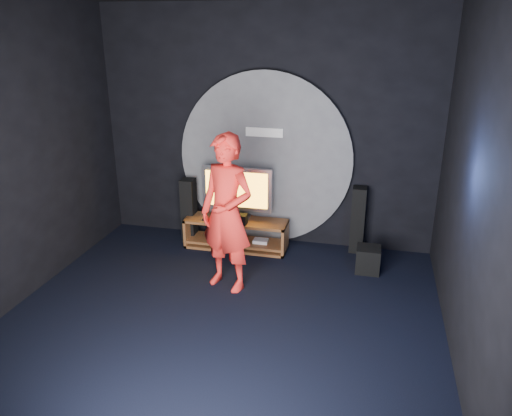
{
  "coord_description": "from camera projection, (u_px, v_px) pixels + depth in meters",
  "views": [
    {
      "loc": [
        1.54,
        -4.6,
        3.22
      ],
      "look_at": [
        0.2,
        1.05,
        1.05
      ],
      "focal_mm": 35.0,
      "sensor_mm": 36.0,
      "label": 1
    }
  ],
  "objects": [
    {
      "name": "front_wall",
      "position": [
        74.0,
        305.0,
        2.76
      ],
      "size": [
        5.0,
        0.04,
        3.5
      ],
      "primitive_type": "cube",
      "color": "black",
      "rests_on": "ground"
    },
    {
      "name": "remote",
      "position": [
        208.0,
        220.0,
        7.41
      ],
      "size": [
        0.18,
        0.05,
        0.02
      ],
      "primitive_type": "cube",
      "color": "black",
      "rests_on": "media_console"
    },
    {
      "name": "floor",
      "position": [
        218.0,
        325.0,
        5.66
      ],
      "size": [
        5.0,
        5.0,
        0.0
      ],
      "primitive_type": "plane",
      "color": "black",
      "rests_on": "ground"
    },
    {
      "name": "back_wall",
      "position": [
        266.0,
        129.0,
        7.32
      ],
      "size": [
        5.0,
        0.04,
        3.5
      ],
      "primitive_type": "cube",
      "color": "black",
      "rests_on": "ground"
    },
    {
      "name": "left_wall",
      "position": [
        1.0,
        162.0,
        5.58
      ],
      "size": [
        0.04,
        5.0,
        3.5
      ],
      "primitive_type": "cube",
      "color": "black",
      "rests_on": "ground"
    },
    {
      "name": "right_wall",
      "position": [
        477.0,
        196.0,
        4.5
      ],
      "size": [
        0.04,
        5.0,
        3.5
      ],
      "primitive_type": "cube",
      "color": "black",
      "rests_on": "ground"
    },
    {
      "name": "media_console",
      "position": [
        237.0,
        236.0,
        7.53
      ],
      "size": [
        1.54,
        0.45,
        0.45
      ],
      "color": "brown",
      "rests_on": "ground"
    },
    {
      "name": "tv",
      "position": [
        237.0,
        191.0,
        7.35
      ],
      "size": [
        1.05,
        0.22,
        0.79
      ],
      "color": "#A5A4AB",
      "rests_on": "media_console"
    },
    {
      "name": "player",
      "position": [
        227.0,
        214.0,
        6.15
      ],
      "size": [
        0.85,
        0.69,
        2.01
      ],
      "primitive_type": "imported",
      "rotation": [
        0.0,
        0.0,
        -0.34
      ],
      "color": "red",
      "rests_on": "ground"
    },
    {
      "name": "subwoofer",
      "position": [
        368.0,
        259.0,
        6.81
      ],
      "size": [
        0.32,
        0.32,
        0.35
      ],
      "primitive_type": "cube",
      "color": "black",
      "rests_on": "ground"
    },
    {
      "name": "tower_speaker_left",
      "position": [
        189.0,
        210.0,
        7.68
      ],
      "size": [
        0.2,
        0.22,
        1.0
      ],
      "primitive_type": "cube",
      "color": "black",
      "rests_on": "ground"
    },
    {
      "name": "wall_disc_panel",
      "position": [
        265.0,
        159.0,
        7.43
      ],
      "size": [
        2.6,
        0.11,
        2.6
      ],
      "color": "#515156",
      "rests_on": "ground"
    },
    {
      "name": "center_speaker",
      "position": [
        233.0,
        219.0,
        7.28
      ],
      "size": [
        0.4,
        0.15,
        0.15
      ],
      "primitive_type": "cube",
      "color": "black",
      "rests_on": "media_console"
    },
    {
      "name": "tower_speaker_right",
      "position": [
        358.0,
        220.0,
        7.31
      ],
      "size": [
        0.2,
        0.22,
        1.0
      ],
      "primitive_type": "cube",
      "color": "black",
      "rests_on": "ground"
    }
  ]
}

